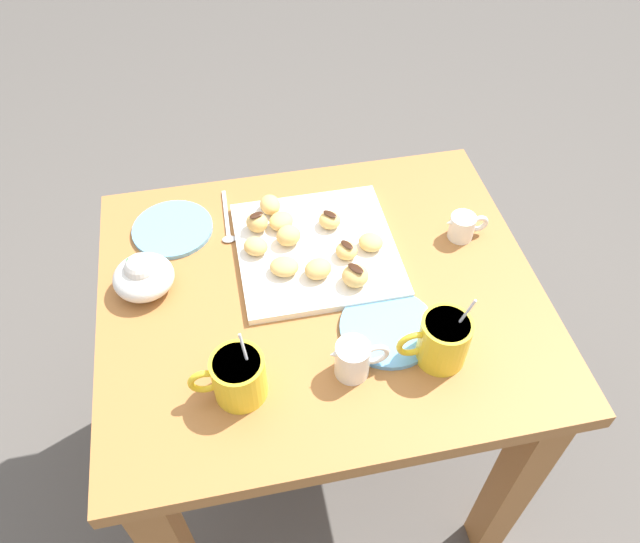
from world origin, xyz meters
TOP-DOWN VIEW (x-y plane):
  - ground_plane at (0.00, 0.00)m, footprint 8.00×8.00m
  - dining_table at (0.00, 0.00)m, footprint 0.84×0.72m
  - pastry_plate_square at (-0.01, -0.10)m, footprint 0.32×0.32m
  - coffee_mug_yellow_left at (-0.17, 0.19)m, footprint 0.13×0.09m
  - coffee_mug_yellow_right at (0.18, 0.19)m, footprint 0.13×0.09m
  - cream_pitcher_white at (-0.02, 0.19)m, footprint 0.10×0.06m
  - ice_cream_bowl at (0.33, -0.07)m, footprint 0.12×0.12m
  - chocolate_sauce_pitcher at (-0.31, -0.08)m, footprint 0.09×0.05m
  - saucer_sky_left at (0.27, -0.22)m, footprint 0.17×0.17m
  - saucer_sky_right at (-0.10, 0.11)m, footprint 0.18×0.18m
  - loose_spoon_near_saucer at (0.16, -0.22)m, footprint 0.03×0.16m
  - beignet_0 at (0.10, -0.17)m, footprint 0.06×0.06m
  - chocolate_drizzle_0 at (0.10, -0.17)m, footprint 0.03×0.03m
  - beignet_1 at (-0.00, -0.03)m, footprint 0.07×0.06m
  - beignet_2 at (-0.06, -0.06)m, footprint 0.06×0.06m
  - chocolate_drizzle_2 at (-0.06, -0.06)m, footprint 0.03×0.03m
  - beignet_3 at (-0.12, -0.08)m, footprint 0.07×0.06m
  - beignet_4 at (-0.07, 0.01)m, footprint 0.07×0.06m
  - chocolate_drizzle_4 at (-0.07, 0.01)m, footprint 0.04×0.04m
  - beignet_5 at (0.06, -0.05)m, footprint 0.06×0.06m
  - beignet_6 at (0.06, -0.22)m, footprint 0.05×0.06m
  - beignet_7 at (-0.05, -0.15)m, footprint 0.06×0.06m
  - chocolate_drizzle_7 at (-0.05, -0.15)m, footprint 0.03×0.03m
  - beignet_8 at (0.11, -0.11)m, footprint 0.06×0.06m
  - beignet_9 at (0.04, -0.12)m, footprint 0.07×0.06m
  - beignet_10 at (0.05, -0.17)m, footprint 0.07×0.07m

SIDE VIEW (x-z plane):
  - ground_plane at x=0.00m, z-range 0.00..0.00m
  - dining_table at x=0.00m, z-range 0.21..0.93m
  - loose_spoon_near_saucer at x=0.16m, z-range 0.73..0.73m
  - saucer_sky_left at x=0.27m, z-range 0.73..0.74m
  - saucer_sky_right at x=-0.10m, z-range 0.73..0.74m
  - pastry_plate_square at x=-0.01m, z-range 0.73..0.74m
  - beignet_3 at x=-0.12m, z-range 0.74..0.77m
  - beignet_5 at x=0.06m, z-range 0.74..0.77m
  - chocolate_sauce_pitcher at x=-0.31m, z-range 0.73..0.78m
  - beignet_10 at x=0.05m, z-range 0.74..0.77m
  - beignet_2 at x=-0.06m, z-range 0.74..0.77m
  - beignet_8 at x=0.11m, z-range 0.74..0.77m
  - beignet_7 at x=-0.05m, z-range 0.74..0.77m
  - beignet_6 at x=0.06m, z-range 0.74..0.78m
  - beignet_1 at x=0.00m, z-range 0.74..0.78m
  - beignet_9 at x=0.04m, z-range 0.74..0.78m
  - beignet_0 at x=0.10m, z-range 0.74..0.78m
  - beignet_4 at x=-0.07m, z-range 0.74..0.78m
  - ice_cream_bowl at x=0.33m, z-range 0.72..0.80m
  - cream_pitcher_white at x=-0.02m, z-range 0.73..0.80m
  - chocolate_drizzle_2 at x=-0.06m, z-range 0.77..0.78m
  - coffee_mug_yellow_right at x=0.18m, z-range 0.71..0.84m
  - chocolate_drizzle_7 at x=-0.05m, z-range 0.77..0.78m
  - coffee_mug_yellow_left at x=-0.17m, z-range 0.70..0.85m
  - chocolate_drizzle_0 at x=0.10m, z-range 0.78..0.78m
  - chocolate_drizzle_4 at x=-0.07m, z-range 0.78..0.78m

